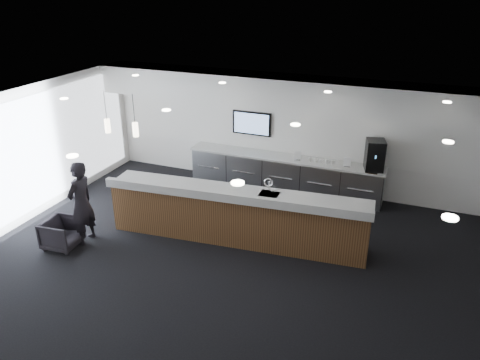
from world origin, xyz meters
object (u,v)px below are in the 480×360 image
at_px(armchair, 62,233).
at_px(lounge_guest, 81,203).
at_px(service_counter, 237,215).
at_px(coffee_machine, 375,155).

relative_size(armchair, lounge_guest, 0.39).
xyz_separation_m(service_counter, armchair, (-3.24, -1.62, -0.26)).
relative_size(service_counter, coffee_machine, 7.59).
height_order(service_counter, lounge_guest, lounge_guest).
height_order(coffee_machine, lounge_guest, lounge_guest).
distance_m(coffee_machine, armchair, 7.18).
distance_m(service_counter, coffee_machine, 3.70).
xyz_separation_m(service_counter, coffee_machine, (2.41, 2.70, 0.74)).
bearing_deg(coffee_machine, armchair, -157.06).
relative_size(service_counter, armchair, 8.02).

